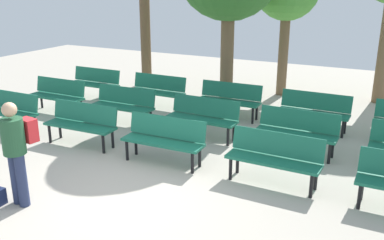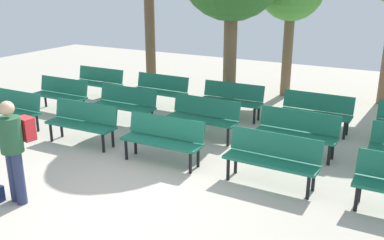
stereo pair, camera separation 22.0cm
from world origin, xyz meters
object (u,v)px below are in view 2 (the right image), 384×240
(bench_r1_c0, at_px, (61,93))
(visitor_with_backpack, at_px, (14,146))
(bench_r1_c2, at_px, (204,115))
(bench_r2_c2, at_px, (232,98))
(bench_r0_c0, at_px, (12,107))
(bench_r2_c0, at_px, (99,81))
(bench_r0_c1, at_px, (83,121))
(bench_r2_c1, at_px, (160,89))
(bench_r1_c1, at_px, (126,103))
(bench_r0_c2, at_px, (163,137))
(bench_r2_c3, at_px, (316,110))
(tree_1, at_px, (150,42))
(bench_r0_c3, at_px, (272,156))
(bench_r1_c3, at_px, (297,130))

(bench_r1_c0, xyz_separation_m, visitor_with_backpack, (3.00, -3.95, 0.43))
(bench_r1_c2, xyz_separation_m, bench_r2_c2, (-0.03, 1.61, 0.00))
(bench_r0_c0, height_order, bench_r2_c0, same)
(bench_r0_c1, height_order, bench_r2_c1, same)
(bench_r0_c0, height_order, bench_r1_c1, same)
(bench_r0_c2, height_order, visitor_with_backpack, visitor_with_backpack)
(bench_r0_c2, distance_m, bench_r2_c3, 3.82)
(bench_r2_c1, height_order, visitor_with_backpack, visitor_with_backpack)
(bench_r1_c0, height_order, bench_r2_c2, same)
(bench_r1_c0, xyz_separation_m, bench_r2_c0, (-0.05, 1.56, 0.00))
(bench_r1_c1, bearing_deg, bench_r2_c1, 89.07)
(tree_1, bearing_deg, bench_r1_c1, -64.91)
(bench_r0_c3, bearing_deg, tree_1, 139.63)
(bench_r1_c1, height_order, bench_r2_c0, same)
(bench_r1_c2, relative_size, bench_r2_c0, 1.00)
(bench_r2_c1, distance_m, visitor_with_backpack, 5.65)
(bench_r1_c1, distance_m, bench_r2_c3, 4.50)
(bench_r2_c3, bearing_deg, bench_r0_c2, -123.26)
(bench_r0_c1, bearing_deg, bench_r2_c2, 55.20)
(bench_r1_c2, relative_size, bench_r2_c2, 1.00)
(bench_r0_c2, relative_size, bench_r1_c1, 1.00)
(bench_r1_c1, xyz_separation_m, bench_r1_c2, (2.13, -0.01, 0.00))
(bench_r2_c0, xyz_separation_m, visitor_with_backpack, (3.05, -5.51, 0.43))
(bench_r0_c0, xyz_separation_m, visitor_with_backpack, (3.03, -2.40, 0.43))
(bench_r0_c1, bearing_deg, visitor_with_backpack, -72.12)
(bench_r0_c1, distance_m, bench_r0_c3, 4.15)
(bench_r1_c2, bearing_deg, bench_r1_c3, 0.78)
(bench_r0_c1, relative_size, bench_r1_c3, 1.00)
(bench_r0_c3, bearing_deg, bench_r1_c1, 161.39)
(bench_r0_c1, height_order, bench_r2_c0, same)
(bench_r1_c0, height_order, bench_r1_c2, same)
(bench_r2_c3, bearing_deg, bench_r0_c3, -89.54)
(bench_r0_c0, bearing_deg, bench_r2_c0, 90.32)
(bench_r0_c2, distance_m, bench_r0_c3, 2.12)
(bench_r0_c3, height_order, bench_r1_c0, same)
(bench_r0_c0, bearing_deg, tree_1, 86.23)
(bench_r0_c3, distance_m, bench_r1_c2, 2.55)
(bench_r1_c0, relative_size, bench_r2_c0, 1.00)
(bench_r0_c1, xyz_separation_m, bench_r2_c1, (-0.05, 3.14, 0.00))
(bench_r1_c1, relative_size, bench_r2_c2, 1.00)
(bench_r0_c1, height_order, bench_r2_c3, same)
(bench_r1_c0, xyz_separation_m, bench_r1_c1, (2.09, 0.03, 0.00))
(bench_r0_c2, distance_m, bench_r2_c1, 3.79)
(bench_r1_c0, distance_m, bench_r1_c2, 4.22)
(visitor_with_backpack, bearing_deg, bench_r0_c0, -29.37)
(bench_r2_c0, bearing_deg, bench_r1_c1, -35.96)
(bench_r0_c1, distance_m, bench_r2_c0, 3.79)
(bench_r2_c3, distance_m, visitor_with_backpack, 6.47)
(tree_1, height_order, visitor_with_backpack, tree_1)
(bench_r0_c1, xyz_separation_m, bench_r1_c3, (4.16, 1.56, 0.00))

